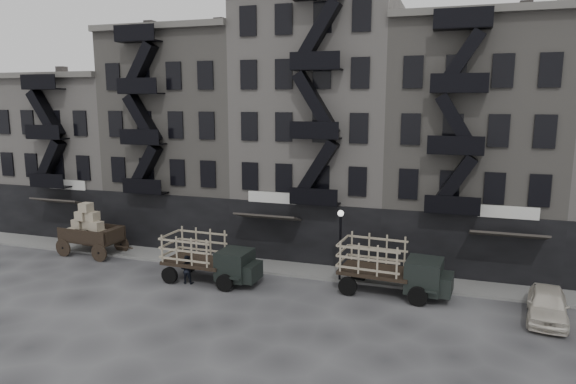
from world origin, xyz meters
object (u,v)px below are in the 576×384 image
(stake_truck_west, at_px, (209,255))
(car_east, at_px, (547,305))
(wagon, at_px, (90,225))
(stake_truck_east, at_px, (391,264))
(pedestrian_mid, at_px, (187,269))

(stake_truck_west, relative_size, car_east, 1.30)
(wagon, xyz_separation_m, stake_truck_east, (20.39, -0.94, -0.35))
(wagon, xyz_separation_m, pedestrian_mid, (9.01, -2.92, -1.23))
(pedestrian_mid, bearing_deg, car_east, 176.78)
(wagon, height_order, pedestrian_mid, wagon)
(wagon, height_order, stake_truck_west, wagon)
(wagon, height_order, car_east, wagon)
(wagon, distance_m, car_east, 28.09)
(stake_truck_west, distance_m, stake_truck_east, 10.37)
(stake_truck_east, bearing_deg, pedestrian_mid, -165.30)
(wagon, relative_size, car_east, 0.99)
(stake_truck_west, bearing_deg, stake_truck_east, 10.00)
(stake_truck_west, height_order, stake_truck_east, stake_truck_east)
(stake_truck_east, relative_size, pedestrian_mid, 3.67)
(stake_truck_east, distance_m, pedestrian_mid, 11.58)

